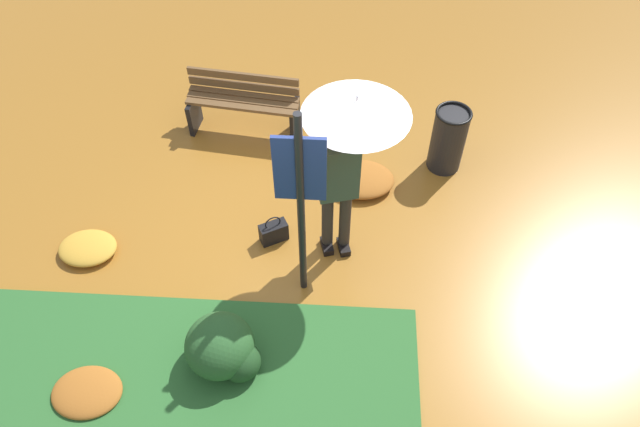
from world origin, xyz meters
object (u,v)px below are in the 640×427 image
person_with_umbrella (348,140)px  trash_bin (448,139)px  handbag (274,232)px  park_bench (243,103)px  info_sign_post (300,191)px

person_with_umbrella → trash_bin: 2.08m
handbag → park_bench: (-0.55, 1.80, 0.28)m
person_with_umbrella → park_bench: 2.53m
info_sign_post → trash_bin: 2.61m
park_bench → person_with_umbrella: bearing=-54.6°
park_bench → trash_bin: trash_bin is taller
handbag → person_with_umbrella: bearing=-2.9°
person_with_umbrella → park_bench: person_with_umbrella is taller
handbag → park_bench: bearing=107.1°
trash_bin → park_bench: bearing=167.7°
trash_bin → person_with_umbrella: bearing=-132.3°
info_sign_post → handbag: 1.48m
person_with_umbrella → handbag: 1.61m
park_bench → trash_bin: bearing=-12.3°
info_sign_post → trash_bin: bearing=49.6°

